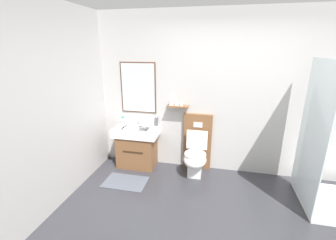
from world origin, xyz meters
name	(u,v)px	position (x,y,z in m)	size (l,w,h in m)	color
wall_back	(228,95)	(-0.01, 1.70, 1.32)	(4.62, 0.27, 2.65)	#B7B5B2
wall_left	(30,116)	(-2.25, 0.00, 1.32)	(0.12, 3.53, 2.65)	#B7B5B2
bath_mat	(126,182)	(-1.53, 0.87, 0.01)	(0.68, 0.44, 0.01)	#474C56
vanity_sink_left	(137,146)	(-1.53, 1.45, 0.39)	(0.78, 0.46, 0.73)	brown
tap_on_left_sink	(139,121)	(-1.53, 1.62, 0.80)	(0.03, 0.13, 0.11)	silver
toilet	(196,152)	(-0.47, 1.44, 0.38)	(0.48, 0.63, 1.00)	brown
toothbrush_cup	(123,121)	(-1.84, 1.61, 0.78)	(0.07, 0.07, 0.19)	silver
soap_dispenser	(156,122)	(-1.21, 1.62, 0.81)	(0.06, 0.06, 0.19)	#4C4C51
folded_hand_towel	(131,129)	(-1.57, 1.32, 0.75)	(0.22, 0.16, 0.04)	white
shower_tray	(331,180)	(1.38, 0.99, 0.39)	(1.04, 0.91, 1.95)	white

